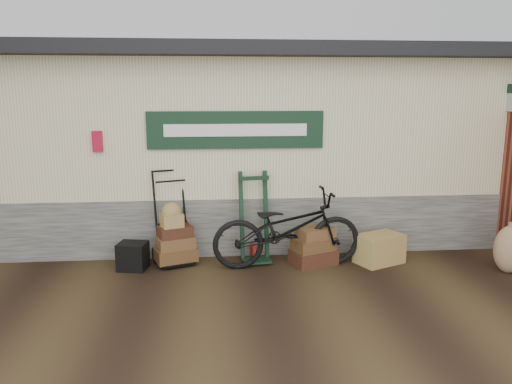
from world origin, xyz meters
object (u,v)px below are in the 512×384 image
bicycle (287,225)px  suitcase_stack (313,246)px  black_trunk (133,256)px  green_barrow (254,217)px  porter_trolley (172,216)px  wicker_hamper (379,249)px

bicycle → suitcase_stack: bearing=-86.1°
suitcase_stack → black_trunk: (-2.62, 0.03, -0.09)m
green_barrow → bicycle: size_ratio=0.62×
suitcase_stack → porter_trolley: bearing=171.5°
green_barrow → wicker_hamper: green_barrow is taller
black_trunk → bicycle: 2.26m
suitcase_stack → wicker_hamper: 0.99m
porter_trolley → bicycle: size_ratio=0.65×
black_trunk → bicycle: bicycle is taller
suitcase_stack → bicycle: (-0.40, -0.05, 0.34)m
bicycle → wicker_hamper: bearing=-91.7°
green_barrow → black_trunk: bearing=179.6°
porter_trolley → wicker_hamper: size_ratio=2.11×
green_barrow → black_trunk: green_barrow is taller
porter_trolley → black_trunk: bearing=-173.1°
black_trunk → bicycle: size_ratio=0.18×
porter_trolley → suitcase_stack: porter_trolley is taller
green_barrow → bicycle: 0.54m
green_barrow → bicycle: (0.44, -0.30, -0.05)m
wicker_hamper → black_trunk: wicker_hamper is taller
wicker_hamper → bicycle: bearing=-178.7°
porter_trolley → bicycle: 1.70m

